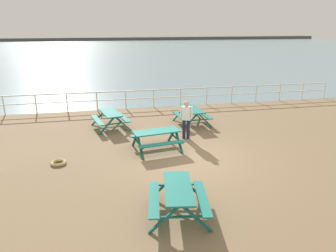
# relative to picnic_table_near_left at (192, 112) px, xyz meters

# --- Properties ---
(ground_plane) EXTENTS (30.00, 24.00, 0.20)m
(ground_plane) POSITION_rel_picnic_table_near_left_xyz_m (-1.31, -4.12, -0.68)
(ground_plane) COLOR #846B4C
(sea_band) EXTENTS (142.00, 90.00, 0.01)m
(sea_band) POSITION_rel_picnic_table_near_left_xyz_m (-1.31, 48.63, -0.58)
(sea_band) COLOR gray
(sea_band) RESTS_ON ground
(distant_shoreline) EXTENTS (142.00, 6.00, 1.80)m
(distant_shoreline) POSITION_rel_picnic_table_near_left_xyz_m (-1.31, 91.63, -0.58)
(distant_shoreline) COLOR #4C4C47
(distant_shoreline) RESTS_ON ground
(seaward_railing) EXTENTS (23.07, 0.07, 1.08)m
(seaward_railing) POSITION_rel_picnic_table_near_left_xyz_m (-1.31, 3.63, 0.15)
(seaward_railing) COLOR white
(seaward_railing) RESTS_ON ground
(picnic_table_near_left) EXTENTS (1.65, 1.90, 0.80)m
(picnic_table_near_left) POSITION_rel_picnic_table_near_left_xyz_m (0.00, 0.00, 0.00)
(picnic_table_near_left) COLOR #1E7A70
(picnic_table_near_left) RESTS_ON ground
(picnic_table_near_right) EXTENTS (1.79, 2.02, 0.80)m
(picnic_table_near_right) POSITION_rel_picnic_table_near_left_xyz_m (-2.54, -7.48, 0.00)
(picnic_table_near_right) COLOR #1E7A70
(picnic_table_near_right) RESTS_ON ground
(picnic_table_mid_centre) EXTENTS (1.86, 2.08, 0.80)m
(picnic_table_mid_centre) POSITION_rel_picnic_table_near_left_xyz_m (-3.96, 0.20, 0.00)
(picnic_table_mid_centre) COLOR #1E7A70
(picnic_table_mid_centre) RESTS_ON ground
(picnic_table_far_left) EXTENTS (2.01, 1.78, 0.80)m
(picnic_table_far_left) POSITION_rel_picnic_table_near_left_xyz_m (-2.30, -2.98, 0.00)
(picnic_table_far_left) COLOR #1E7A70
(picnic_table_far_left) RESTS_ON ground
(visitor) EXTENTS (0.50, 0.33, 1.66)m
(visitor) POSITION_rel_picnic_table_near_left_xyz_m (-0.85, -2.01, 0.36)
(visitor) COLOR #1E2338
(visitor) RESTS_ON ground
(rope_coil) EXTENTS (0.55, 0.55, 0.11)m
(rope_coil) POSITION_rel_picnic_table_near_left_xyz_m (-5.94, -3.62, -0.53)
(rope_coil) COLOR tan
(rope_coil) RESTS_ON ground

